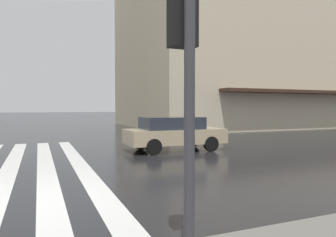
% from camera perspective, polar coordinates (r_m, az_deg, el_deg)
% --- Properties ---
extents(ground_plane, '(220.00, 220.00, 0.00)m').
position_cam_1_polar(ground_plane, '(6.75, -24.57, -13.78)').
color(ground_plane, black).
extents(haussmann_block_corner, '(16.92, 25.10, 23.51)m').
position_cam_1_polar(haussmann_block_corner, '(35.16, 15.05, 18.02)').
color(haussmann_block_corner, beige).
rests_on(haussmann_block_corner, ground_plane).
extents(traffic_signal_post, '(0.44, 0.30, 3.20)m').
position_cam_1_polar(traffic_signal_post, '(3.56, 3.03, 12.32)').
color(traffic_signal_post, '#333338').
rests_on(traffic_signal_post, sidewalk_pavement).
extents(car_champagne, '(1.85, 4.10, 1.41)m').
position_cam_1_polar(car_champagne, '(13.14, 1.11, -2.57)').
color(car_champagne, tan).
rests_on(car_champagne, ground_plane).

